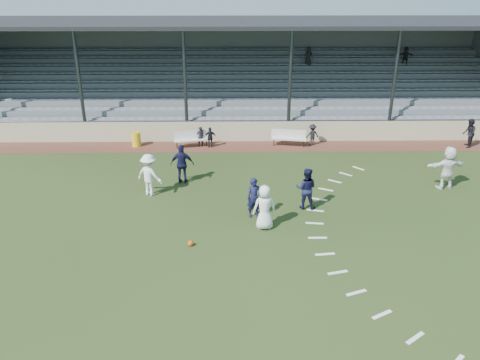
# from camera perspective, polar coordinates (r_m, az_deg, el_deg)

# --- Properties ---
(ground) EXTENTS (90.00, 90.00, 0.00)m
(ground) POSITION_cam_1_polar(r_m,az_deg,el_deg) (17.47, 0.12, -7.14)
(ground) COLOR #273716
(ground) RESTS_ON ground
(cinder_track) EXTENTS (34.00, 2.00, 0.02)m
(cinder_track) POSITION_cam_1_polar(r_m,az_deg,el_deg) (27.07, -0.25, 4.10)
(cinder_track) COLOR #542C21
(cinder_track) RESTS_ON ground
(retaining_wall) EXTENTS (34.00, 0.18, 1.20)m
(retaining_wall) POSITION_cam_1_polar(r_m,az_deg,el_deg) (27.89, -0.28, 5.94)
(retaining_wall) COLOR #B6AC8C
(retaining_wall) RESTS_ON ground
(bench_left) EXTENTS (2.04, 0.87, 0.95)m
(bench_left) POSITION_cam_1_polar(r_m,az_deg,el_deg) (27.00, -5.91, 5.20)
(bench_left) COLOR silver
(bench_left) RESTS_ON cinder_track
(bench_right) EXTENTS (2.04, 0.80, 0.95)m
(bench_right) POSITION_cam_1_polar(r_m,az_deg,el_deg) (27.18, 5.95, 5.32)
(bench_right) COLOR silver
(bench_right) RESTS_ON cinder_track
(trash_bin) EXTENTS (0.52, 0.52, 0.83)m
(trash_bin) POSITION_cam_1_polar(r_m,az_deg,el_deg) (27.65, -12.53, 4.87)
(trash_bin) COLOR gold
(trash_bin) RESTS_ON cinder_track
(football) EXTENTS (0.21, 0.21, 0.21)m
(football) POSITION_cam_1_polar(r_m,az_deg,el_deg) (17.07, -6.06, -7.68)
(football) COLOR #D64D0C
(football) RESTS_ON ground
(player_white_lead) EXTENTS (0.94, 0.68, 1.78)m
(player_white_lead) POSITION_cam_1_polar(r_m,az_deg,el_deg) (17.79, 3.01, -3.34)
(player_white_lead) COLOR white
(player_white_lead) RESTS_ON ground
(player_navy_lead) EXTENTS (0.68, 0.53, 1.66)m
(player_navy_lead) POSITION_cam_1_polar(r_m,az_deg,el_deg) (18.67, 1.74, -2.19)
(player_navy_lead) COLOR #131536
(player_navy_lead) RESTS_ON ground
(player_navy_mid) EXTENTS (0.99, 0.85, 1.78)m
(player_navy_mid) POSITION_cam_1_polar(r_m,az_deg,el_deg) (19.55, 8.07, -1.03)
(player_navy_mid) COLOR #131536
(player_navy_mid) RESTS_ON ground
(player_white_wing) EXTENTS (1.41, 1.17, 1.90)m
(player_white_wing) POSITION_cam_1_polar(r_m,az_deg,el_deg) (20.94, -11.00, 0.61)
(player_white_wing) COLOR white
(player_white_wing) RESTS_ON ground
(player_navy_wing) EXTENTS (1.11, 0.48, 1.87)m
(player_navy_wing) POSITION_cam_1_polar(r_m,az_deg,el_deg) (22.01, -7.06, 1.95)
(player_navy_wing) COLOR #131536
(player_navy_wing) RESTS_ON ground
(player_white_back) EXTENTS (1.93, 0.91, 2.00)m
(player_white_back) POSITION_cam_1_polar(r_m,az_deg,el_deg) (23.25, 23.99, 1.40)
(player_white_back) COLOR white
(player_white_back) RESTS_ON ground
(official) EXTENTS (0.82, 0.94, 1.65)m
(official) POSITION_cam_1_polar(r_m,az_deg,el_deg) (29.75, 26.14, 5.14)
(official) COLOR black
(official) RESTS_ON cinder_track
(sub_left_near) EXTENTS (0.49, 0.41, 1.15)m
(sub_left_near) POSITION_cam_1_polar(r_m,az_deg,el_deg) (27.07, -4.86, 5.32)
(sub_left_near) COLOR black
(sub_left_near) RESTS_ON cinder_track
(sub_left_far) EXTENTS (0.72, 0.39, 1.18)m
(sub_left_far) POSITION_cam_1_polar(r_m,az_deg,el_deg) (26.83, -3.64, 5.22)
(sub_left_far) COLOR black
(sub_left_far) RESTS_ON cinder_track
(sub_right) EXTENTS (0.91, 0.69, 1.24)m
(sub_right) POSITION_cam_1_polar(r_m,az_deg,el_deg) (27.45, 8.79, 5.48)
(sub_right) COLOR black
(sub_right) RESTS_ON cinder_track
(grandstand) EXTENTS (34.60, 9.00, 6.61)m
(grandstand) POSITION_cam_1_polar(r_m,az_deg,el_deg) (32.06, -0.36, 11.15)
(grandstand) COLOR slate
(grandstand) RESTS_ON ground
(penalty_arc) EXTENTS (3.89, 14.63, 0.01)m
(penalty_arc) POSITION_cam_1_polar(r_m,az_deg,el_deg) (18.01, 13.44, -6.83)
(penalty_arc) COLOR white
(penalty_arc) RESTS_ON ground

